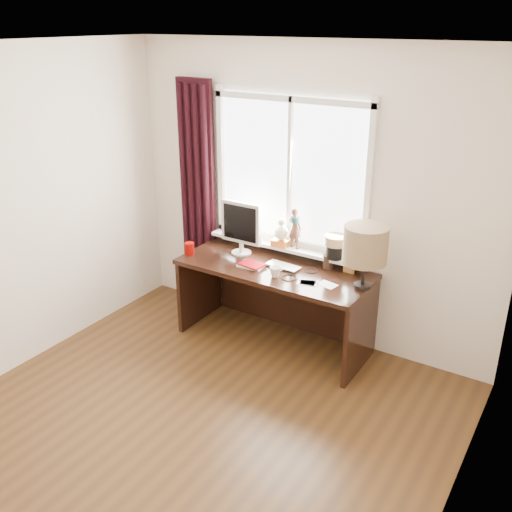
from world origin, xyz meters
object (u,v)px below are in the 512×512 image
Objects in this scene: desk at (279,288)px; table_lamp at (365,245)px; red_cup at (190,248)px; monitor at (241,225)px; mug at (275,271)px; laptop at (284,266)px.

table_lamp is at bearing -5.16° from desk.
red_cup is 0.52m from monitor.
desk is at bearing 111.75° from mug.
desk is at bearing -0.81° from monitor.
mug is at bearing -164.56° from table_lamp.
mug is 0.91m from red_cup.
table_lamp is at bearing -3.69° from monitor.
table_lamp reaches higher than desk.
laptop is 0.81m from table_lamp.
table_lamp is at bearing 15.44° from mug.
monitor reaches higher than mug.
laptop is 0.90m from red_cup.
laptop is 3.24× the size of mug.
table_lamp is (1.60, 0.19, 0.31)m from red_cup.
laptop is at bearing 179.68° from table_lamp.
laptop is 0.28m from desk.
red_cup reaches higher than laptop.
monitor is at bearing 179.19° from desk.
mug is at bearing -76.00° from laptop.
laptop is 2.73× the size of red_cup.
table_lamp reaches higher than red_cup.
monitor is (0.39, 0.27, 0.22)m from red_cup.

